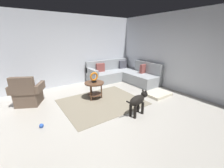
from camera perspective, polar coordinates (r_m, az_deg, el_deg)
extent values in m
cube|color=#B7B2A8|center=(3.81, -0.41, -12.24)|extent=(6.00, 6.00, 0.10)
cube|color=silver|center=(5.96, -17.04, 12.48)|extent=(6.00, 0.12, 2.70)
cube|color=silver|center=(5.52, 26.13, 11.00)|extent=(0.12, 6.00, 2.70)
cube|color=gray|center=(4.37, -4.01, -7.16)|extent=(2.30, 1.90, 0.01)
cube|color=#9EA3A8|center=(6.46, 0.18, 3.38)|extent=(2.20, 0.85, 0.42)
cube|color=#9EA3A8|center=(6.64, -1.59, 7.70)|extent=(2.20, 0.14, 0.46)
cube|color=#9EA3A8|center=(6.06, 11.58, 1.98)|extent=(0.85, 1.40, 0.42)
cube|color=#9EA3A8|center=(6.21, 14.14, 6.39)|extent=(0.14, 1.40, 0.46)
cube|color=#9EA3A8|center=(5.87, -8.03, 4.88)|extent=(0.16, 0.85, 0.22)
cube|color=#4C4C56|center=(6.97, 4.31, 7.67)|extent=(0.39, 0.15, 0.38)
cube|color=#994C47|center=(6.27, -4.67, 6.44)|extent=(0.39, 0.17, 0.38)
cube|color=#994C47|center=(6.18, 12.47, 5.88)|extent=(0.39, 0.17, 0.38)
cube|color=brown|center=(4.84, -30.17, -4.65)|extent=(0.81, 0.81, 0.40)
cube|color=brown|center=(4.49, -32.22, -0.69)|extent=(0.60, 0.40, 0.48)
cube|color=brown|center=(4.89, -34.52, -1.32)|extent=(0.37, 0.58, 0.22)
cube|color=brown|center=(4.61, -26.78, -1.05)|extent=(0.37, 0.58, 0.22)
cylinder|color=brown|center=(4.46, -7.10, 0.41)|extent=(0.60, 0.60, 0.04)
cylinder|color=brown|center=(4.59, -6.92, -3.98)|extent=(0.45, 0.45, 0.02)
cylinder|color=brown|center=(4.74, -8.20, -2.03)|extent=(0.04, 0.04, 0.50)
cylinder|color=brown|center=(4.39, -8.45, -3.74)|extent=(0.04, 0.04, 0.50)
cylinder|color=brown|center=(4.55, -4.25, -2.75)|extent=(0.04, 0.04, 0.50)
cube|color=black|center=(4.45, -7.12, 0.96)|extent=(0.12, 0.08, 0.05)
torus|color=orange|center=(4.40, -7.21, 2.98)|extent=(0.28, 0.06, 0.28)
cube|color=beige|center=(5.08, 17.85, -3.80)|extent=(0.80, 0.60, 0.09)
cylinder|color=black|center=(3.84, 10.35, -8.70)|extent=(0.07, 0.07, 0.32)
cylinder|color=black|center=(3.77, 12.09, -9.35)|extent=(0.07, 0.07, 0.32)
cylinder|color=black|center=(3.62, 7.40, -10.35)|extent=(0.07, 0.07, 0.32)
cylinder|color=black|center=(3.54, 9.20, -11.09)|extent=(0.07, 0.07, 0.32)
ellipsoid|color=black|center=(3.58, 10.01, -6.41)|extent=(0.55, 0.30, 0.24)
sphere|color=black|center=(3.78, 12.76, -4.02)|extent=(0.17, 0.17, 0.17)
ellipsoid|color=black|center=(3.85, 13.37, -3.98)|extent=(0.13, 0.09, 0.07)
cone|color=black|center=(3.76, 12.23, -2.26)|extent=(0.06, 0.06, 0.07)
cone|color=black|center=(3.71, 13.38, -2.60)|extent=(0.06, 0.06, 0.07)
cylinder|color=black|center=(3.34, 6.88, -7.41)|extent=(0.20, 0.07, 0.16)
sphere|color=blue|center=(3.59, -26.34, -14.67)|extent=(0.09, 0.09, 0.09)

